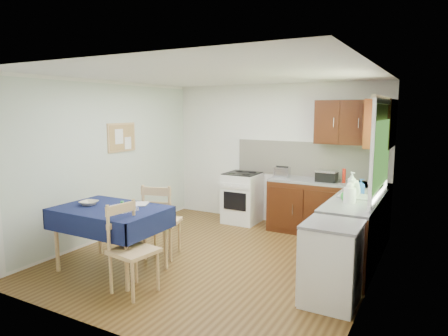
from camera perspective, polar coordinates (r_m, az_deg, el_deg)
The scene contains 33 objects.
floor at distance 5.70m, azimuth -0.95°, elevation -12.75°, with size 4.20×4.20×0.00m, color #4F3315.
ceiling at distance 5.34m, azimuth -1.02°, elevation 13.17°, with size 4.00×4.20×0.02m, color silver.
wall_back at distance 7.26m, azimuth 7.26°, elevation 1.95°, with size 4.00×0.02×2.50m, color white.
wall_front at distance 3.73m, azimuth -17.22°, elevation -4.45°, with size 4.00×0.02×2.50m, color white.
wall_left at distance 6.59m, azimuth -16.26°, elevation 1.03°, with size 0.02×4.20×2.50m, color silver.
wall_right at distance 4.73m, azimuth 20.58°, elevation -1.96°, with size 0.02×4.20×2.50m, color white.
base_cabinets at distance 6.23m, azimuth 15.99°, elevation -7.08°, with size 1.90×2.30×0.86m.
worktop_back at distance 6.71m, azimuth 14.62°, elevation -1.97°, with size 1.90×0.60×0.04m, color slate.
worktop_right at distance 5.48m, azimuth 18.26°, elevation -4.43°, with size 0.60×1.70×0.04m, color slate.
worktop_corner at distance 6.59m, azimuth 20.11°, elevation -2.41°, with size 0.60×0.60×0.04m, color slate.
splashback at distance 7.04m, azimuth 12.14°, elevation 1.22°, with size 2.70×0.02×0.60m, color #EEE1CA.
upper_cabinets at distance 6.52m, azimuth 19.01°, elevation 6.13°, with size 1.20×0.85×0.70m.
stove at distance 7.32m, azimuth 2.62°, elevation -4.22°, with size 0.60×0.61×0.92m.
window at distance 5.37m, azimuth 21.58°, elevation 3.48°, with size 0.04×1.48×1.26m.
fridge at distance 4.47m, azimuth 15.08°, elevation -13.05°, with size 0.58×0.60×0.89m.
corkboard at distance 6.75m, azimuth -14.41°, elevation 4.25°, with size 0.04×0.62×0.47m.
dining_table at distance 5.28m, azimuth -15.92°, elevation -6.56°, with size 1.37×0.92×0.83m.
chair_far at distance 5.64m, azimuth -9.05°, elevation -7.16°, with size 0.58×0.58×1.05m.
chair_near at distance 4.68m, azimuth -13.21°, elevation -10.73°, with size 0.51×0.51×1.02m.
toaster at distance 6.90m, azimuth 8.30°, elevation -0.59°, with size 0.26×0.16×0.20m.
sandwich_press at distance 6.66m, azimuth 14.47°, elevation -1.09°, with size 0.32×0.27×0.18m.
sauce_bottle at distance 6.59m, azimuth 16.76°, elevation -1.07°, with size 0.05×0.05×0.23m, color red.
yellow_packet at distance 6.83m, azimuth 14.31°, elevation -0.91°, with size 0.12×0.08×0.17m, color yellow.
dish_rack at distance 5.58m, azimuth 18.33°, elevation -3.74°, with size 0.44×0.33×0.21m.
kettle at distance 5.22m, azimuth 17.53°, elevation -3.52°, with size 0.15×0.15×0.26m.
cup at distance 6.44m, azimuth 20.35°, elevation -2.05°, with size 0.12×0.12×0.10m, color silver.
soap_bottle_a at distance 5.61m, azimuth 17.77°, elevation -2.20°, with size 0.13×0.13×0.33m, color white.
soap_bottle_b at distance 5.84m, azimuth 18.94°, elevation -2.46°, with size 0.09×0.09×0.21m, color #1D4BAE.
soap_bottle_c at distance 5.33m, azimuth 17.01°, elevation -3.58°, with size 0.13×0.13×0.17m, color green.
plate_bowl at distance 5.45m, azimuth -18.74°, elevation -4.77°, with size 0.22×0.22×0.05m, color beige.
book at distance 5.32m, azimuth -12.70°, elevation -5.05°, with size 0.18×0.24×0.02m, color white.
spice_jar at distance 5.19m, azimuth -14.34°, elevation -5.08°, with size 0.04×0.04×0.09m, color green.
tea_towel at distance 5.07m, azimuth -14.06°, elevation -5.56°, with size 0.29×0.23×0.05m, color navy.
Camera 1 is at (2.64, -4.62, 2.05)m, focal length 32.00 mm.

